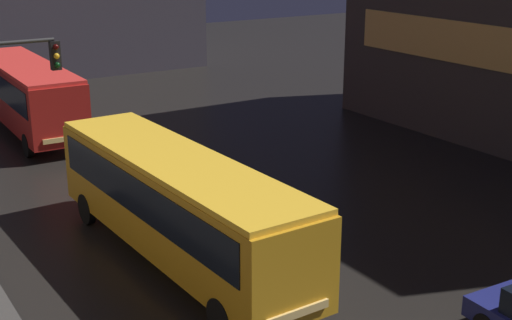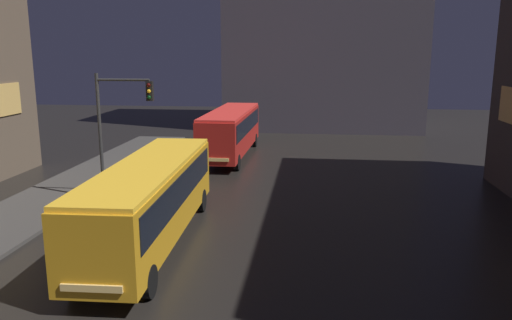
# 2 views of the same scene
# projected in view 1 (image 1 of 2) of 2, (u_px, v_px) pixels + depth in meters

# --- Properties ---
(bus_near) EXTENTS (2.83, 11.22, 3.12)m
(bus_near) POSITION_uv_depth(u_px,v_px,m) (177.00, 198.00, 19.89)
(bus_near) COLOR orange
(bus_near) RESTS_ON ground
(bus_far) EXTENTS (2.67, 11.05, 3.24)m
(bus_far) POSITION_uv_depth(u_px,v_px,m) (26.00, 90.00, 33.24)
(bus_far) COLOR #AD1E19
(bus_far) RESTS_ON ground
(traffic_light_main) EXTENTS (2.74, 0.35, 6.15)m
(traffic_light_main) POSITION_uv_depth(u_px,v_px,m) (7.00, 100.00, 21.73)
(traffic_light_main) COLOR #2D2D2D
(traffic_light_main) RESTS_ON ground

